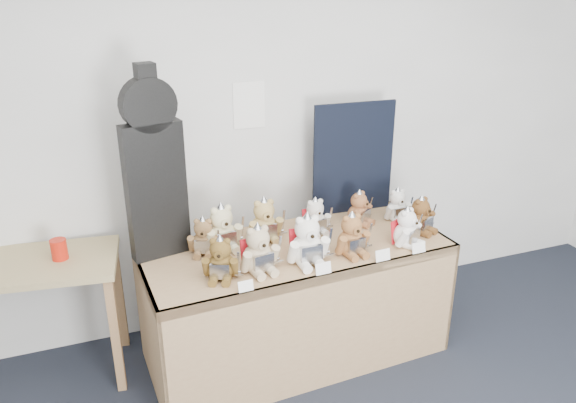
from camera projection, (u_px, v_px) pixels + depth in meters
name	position (u px, v px, depth m)	size (l,w,h in m)	color
room_shell	(249.00, 105.00, 3.59)	(6.00, 6.00, 6.00)	silver
display_table	(301.00, 276.00, 3.40)	(1.89, 0.86, 0.77)	#946F4B
side_table	(34.00, 282.00, 3.22)	(1.01, 0.65, 0.79)	tan
guitar_case	(154.00, 167.00, 3.10)	(0.35, 0.17, 1.11)	black
navy_board	(353.00, 159.00, 3.76)	(0.57, 0.02, 0.76)	black
red_cup	(59.00, 249.00, 3.19)	(0.09, 0.09, 0.12)	red
teddy_front_far_left	(221.00, 260.00, 3.00)	(0.22, 0.21, 0.27)	brown
teddy_front_left	(259.00, 251.00, 3.07)	(0.26, 0.22, 0.31)	tan
teddy_front_centre	(307.00, 242.00, 3.15)	(0.27, 0.22, 0.33)	white
teddy_front_right	(352.00, 236.00, 3.26)	(0.24, 0.20, 0.29)	#915F37
teddy_front_far_right	(407.00, 229.00, 3.37)	(0.22, 0.22, 0.27)	white
teddy_front_end	(421.00, 217.00, 3.55)	(0.22, 0.21, 0.27)	brown
teddy_back_left	(222.00, 230.00, 3.32)	(0.26, 0.22, 0.32)	beige
teddy_back_centre_left	(265.00, 222.00, 3.43)	(0.25, 0.20, 0.30)	tan
teddy_back_centre_right	(315.00, 218.00, 3.54)	(0.21, 0.18, 0.26)	silver
teddy_back_right	(359.00, 209.00, 3.67)	(0.21, 0.21, 0.25)	#8F5B39
teddy_back_end	(397.00, 206.00, 3.73)	(0.20, 0.16, 0.25)	silver
teddy_back_far_left	(203.00, 238.00, 3.28)	(0.20, 0.19, 0.25)	olive
entry_card_a	(246.00, 286.00, 2.90)	(0.08, 0.00, 0.06)	white
entry_card_b	(323.00, 268.00, 3.07)	(0.09, 0.00, 0.07)	white
entry_card_c	(383.00, 255.00, 3.21)	(0.09, 0.00, 0.07)	white
entry_card_d	(419.00, 248.00, 3.30)	(0.09, 0.00, 0.07)	white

